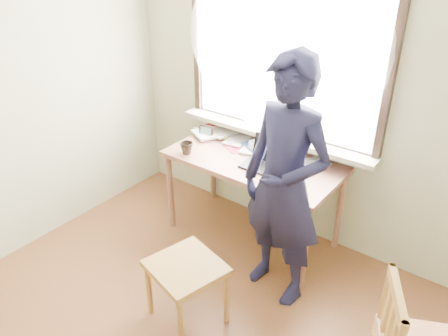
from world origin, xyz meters
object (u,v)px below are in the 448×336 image
Objects in this scene: mug_dark at (187,148)px; work_chair at (186,273)px; desk at (253,168)px; mug_white at (255,146)px; person at (285,185)px; laptop at (266,160)px.

work_chair is (0.69, -0.82, -0.44)m from mug_dark.
desk is 0.20m from mug_white.
mug_white is at bearing 118.57° from desk.
mug_white is 0.21× the size of work_chair.
person reaches higher than desk.
mug_white is 0.83m from person.
laptop is at bearing 91.68° from work_chair.
laptop is 0.18× the size of person.
person is (0.60, -0.55, 0.09)m from mug_white.
laptop is at bearing -37.49° from mug_white.
desk is 1.13m from work_chair.
work_chair is at bearing -78.42° from mug_white.
mug_dark is (-0.66, -0.22, -0.00)m from laptop.
laptop is 2.86× the size of mug_white.
desk is at bearing 26.31° from mug_dark.
laptop is 0.55m from person.
mug_dark is at bearing 179.98° from person.
laptop is 0.27m from mug_white.
mug_dark is 0.20× the size of work_chair.
person is (1.05, -0.16, 0.09)m from mug_dark.
mug_white is (-0.07, 0.14, 0.13)m from desk.
desk reaches higher than work_chair.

